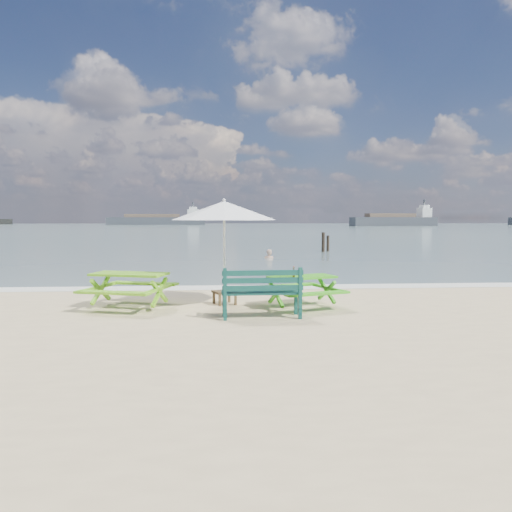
{
  "coord_description": "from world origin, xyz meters",
  "views": [
    {
      "loc": [
        -0.34,
        -9.09,
        1.93
      ],
      "look_at": [
        0.51,
        3.0,
        1.0
      ],
      "focal_mm": 35.0,
      "sensor_mm": 36.0,
      "label": 1
    }
  ],
  "objects": [
    {
      "name": "sea",
      "position": [
        0.0,
        85.0,
        0.0
      ],
      "size": [
        300.0,
        300.0,
        0.0
      ],
      "primitive_type": "plane",
      "color": "slate",
      "rests_on": "ground"
    },
    {
      "name": "picnic_table_left",
      "position": [
        -2.31,
        1.67,
        0.36
      ],
      "size": [
        2.01,
        2.13,
        0.75
      ],
      "color": "#66AF1A",
      "rests_on": "ground"
    },
    {
      "name": "picnic_table_right",
      "position": [
        1.39,
        1.48,
        0.33
      ],
      "size": [
        1.86,
        1.96,
        0.68
      ],
      "color": "#369C17",
      "rests_on": "ground"
    },
    {
      "name": "side_table",
      "position": [
        -0.27,
        1.96,
        0.16
      ],
      "size": [
        0.6,
        0.6,
        0.3
      ],
      "color": "brown",
      "rests_on": "ground"
    },
    {
      "name": "mooring_pilings",
      "position": [
        5.58,
        18.94,
        0.42
      ],
      "size": [
        0.57,
        0.77,
        1.32
      ],
      "color": "black",
      "rests_on": "ground"
    },
    {
      "name": "patio_umbrella",
      "position": [
        -0.27,
        1.96,
        2.09
      ],
      "size": [
        3.0,
        3.0,
        2.3
      ],
      "color": "silver",
      "rests_on": "ground"
    },
    {
      "name": "park_bench",
      "position": [
        0.43,
        0.44,
        0.29
      ],
      "size": [
        1.56,
        0.58,
        0.95
      ],
      "color": "#0D3A34",
      "rests_on": "ground"
    },
    {
      "name": "swimmer",
      "position": [
        1.95,
        14.6,
        -0.35
      ],
      "size": [
        0.63,
        0.47,
        1.57
      ],
      "color": "tan",
      "rests_on": "ground"
    },
    {
      "name": "foam_strip",
      "position": [
        0.0,
        4.6,
        0.01
      ],
      "size": [
        22.0,
        0.9,
        0.01
      ],
      "primitive_type": "cube",
      "color": "silver",
      "rests_on": "ground"
    },
    {
      "name": "beer_bottle",
      "position": [
        1.19,
        1.3,
        0.75
      ],
      "size": [
        0.06,
        0.06,
        0.23
      ],
      "color": "#905C14",
      "rests_on": "picnic_table_right"
    },
    {
      "name": "cargo_ships",
      "position": [
        61.93,
        121.8,
        1.18
      ],
      "size": [
        170.22,
        30.43,
        4.4
      ],
      "color": "#34373D",
      "rests_on": "ground"
    }
  ]
}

